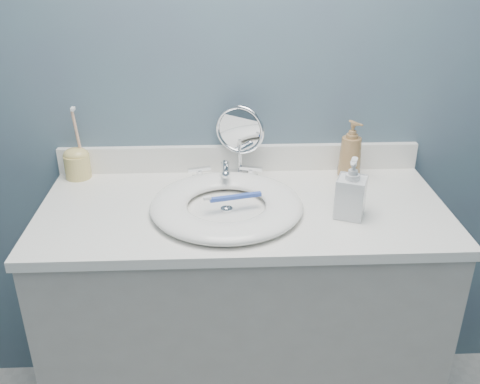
{
  "coord_description": "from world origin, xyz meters",
  "views": [
    {
      "loc": [
        -0.07,
        -0.45,
        1.62
      ],
      "look_at": [
        -0.01,
        0.94,
        0.94
      ],
      "focal_mm": 40.0,
      "sensor_mm": 36.0,
      "label": 1
    }
  ],
  "objects": [
    {
      "name": "backsplash",
      "position": [
        0.0,
        1.24,
        0.93
      ],
      "size": [
        1.22,
        0.02,
        0.09
      ],
      "primitive_type": "cube",
      "color": "white",
      "rests_on": "countertop"
    },
    {
      "name": "soap_bottle_amber",
      "position": [
        0.36,
        1.16,
        0.98
      ],
      "size": [
        0.11,
        0.11,
        0.2
      ],
      "primitive_type": "imported",
      "rotation": [
        0.0,
        0.0,
        0.58
      ],
      "color": "olive",
      "rests_on": "countertop"
    },
    {
      "name": "soap_bottle_clear",
      "position": [
        0.3,
        0.9,
        0.97
      ],
      "size": [
        0.11,
        0.11,
        0.18
      ],
      "primitive_type": "imported",
      "rotation": [
        0.0,
        0.0,
        -0.39
      ],
      "color": "silver",
      "rests_on": "countertop"
    },
    {
      "name": "drain",
      "position": [
        -0.05,
        0.94,
        0.88
      ],
      "size": [
        0.04,
        0.04,
        0.01
      ],
      "primitive_type": "cylinder",
      "color": "silver",
      "rests_on": "countertop"
    },
    {
      "name": "vanity_cabinet",
      "position": [
        0.0,
        0.97,
        0.42
      ],
      "size": [
        1.2,
        0.55,
        0.85
      ],
      "primitive_type": "cube",
      "color": "#AEA89F",
      "rests_on": "ground"
    },
    {
      "name": "toothbrush_holder",
      "position": [
        -0.54,
        1.2,
        0.94
      ],
      "size": [
        0.08,
        0.08,
        0.24
      ],
      "rotation": [
        0.0,
        0.0,
        -0.42
      ],
      "color": "#D5BD6A",
      "rests_on": "countertop"
    },
    {
      "name": "makeup_mirror",
      "position": [
        0.0,
        1.2,
        1.01
      ],
      "size": [
        0.16,
        0.09,
        0.24
      ],
      "rotation": [
        0.0,
        0.0,
        -0.34
      ],
      "color": "silver",
      "rests_on": "countertop"
    },
    {
      "name": "basin",
      "position": [
        -0.05,
        0.94,
        0.9
      ],
      "size": [
        0.45,
        0.45,
        0.04
      ],
      "primitive_type": null,
      "color": "white",
      "rests_on": "countertop"
    },
    {
      "name": "toothbrush_lying",
      "position": [
        -0.03,
        0.94,
        0.92
      ],
      "size": [
        0.17,
        0.05,
        0.02
      ],
      "rotation": [
        0.0,
        0.0,
        0.24
      ],
      "color": "#324FB3",
      "rests_on": "basin"
    },
    {
      "name": "back_wall",
      "position": [
        0.0,
        1.25,
        1.2
      ],
      "size": [
        2.2,
        0.02,
        2.4
      ],
      "primitive_type": "cube",
      "color": "slate",
      "rests_on": "ground"
    },
    {
      "name": "faucet",
      "position": [
        -0.05,
        1.14,
        0.91
      ],
      "size": [
        0.25,
        0.13,
        0.07
      ],
      "color": "silver",
      "rests_on": "countertop"
    },
    {
      "name": "countertop",
      "position": [
        0.0,
        0.97,
        0.86
      ],
      "size": [
        1.22,
        0.57,
        0.03
      ],
      "primitive_type": "cube",
      "color": "white",
      "rests_on": "vanity_cabinet"
    }
  ]
}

